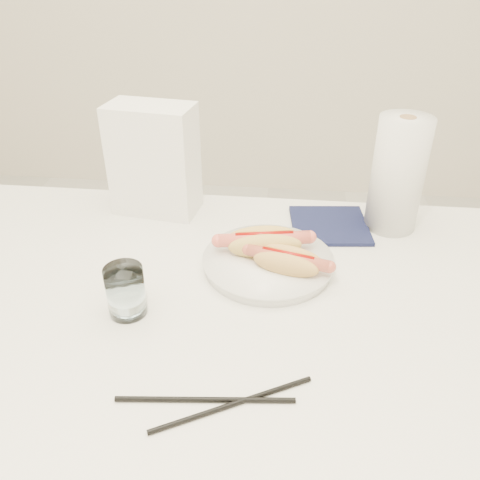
# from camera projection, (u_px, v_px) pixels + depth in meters

# --- Properties ---
(table) EXTENTS (1.20, 0.80, 0.75)m
(table) POSITION_uv_depth(u_px,v_px,m) (212.00, 330.00, 0.87)
(table) COLOR white
(table) RESTS_ON ground
(plate) EXTENTS (0.25, 0.25, 0.02)m
(plate) POSITION_uv_depth(u_px,v_px,m) (268.00, 264.00, 0.92)
(plate) COLOR white
(plate) RESTS_ON table
(hotdog_left) EXTENTS (0.17, 0.09, 0.05)m
(hotdog_left) POSITION_uv_depth(u_px,v_px,m) (264.00, 242.00, 0.92)
(hotdog_left) COLOR #E4BA5B
(hotdog_left) RESTS_ON plate
(hotdog_right) EXTENTS (0.15, 0.09, 0.04)m
(hotdog_right) POSITION_uv_depth(u_px,v_px,m) (288.00, 261.00, 0.88)
(hotdog_right) COLOR #E4AD59
(hotdog_right) RESTS_ON plate
(water_glass) EXTENTS (0.06, 0.06, 0.09)m
(water_glass) POSITION_uv_depth(u_px,v_px,m) (126.00, 291.00, 0.79)
(water_glass) COLOR white
(water_glass) RESTS_ON table
(chopstick_near) EXTENTS (0.24, 0.03, 0.01)m
(chopstick_near) POSITION_uv_depth(u_px,v_px,m) (205.00, 400.00, 0.66)
(chopstick_near) COLOR black
(chopstick_near) RESTS_ON table
(chopstick_far) EXTENTS (0.21, 0.12, 0.01)m
(chopstick_far) POSITION_uv_depth(u_px,v_px,m) (233.00, 404.00, 0.65)
(chopstick_far) COLOR black
(chopstick_far) RESTS_ON table
(napkin_box) EXTENTS (0.19, 0.12, 0.24)m
(napkin_box) POSITION_uv_depth(u_px,v_px,m) (154.00, 160.00, 1.06)
(napkin_box) COLOR white
(napkin_box) RESTS_ON table
(navy_napkin) EXTENTS (0.17, 0.17, 0.01)m
(navy_napkin) POSITION_uv_depth(u_px,v_px,m) (329.00, 225.00, 1.05)
(navy_napkin) COLOR #121739
(navy_napkin) RESTS_ON table
(paper_towel_roll) EXTENTS (0.14, 0.14, 0.24)m
(paper_towel_roll) POSITION_uv_depth(u_px,v_px,m) (398.00, 175.00, 1.00)
(paper_towel_roll) COLOR silver
(paper_towel_roll) RESTS_ON table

